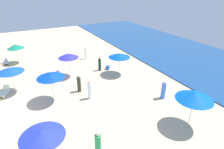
{
  "coord_description": "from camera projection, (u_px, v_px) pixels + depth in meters",
  "views": [
    {
      "loc": [
        13.73,
        2.85,
        8.92
      ],
      "look_at": [
        -0.3,
        10.21,
        1.21
      ],
      "focal_mm": 29.76,
      "sensor_mm": 36.0,
      "label": 1
    }
  ],
  "objects": [
    {
      "name": "umbrella_1",
      "position": [
        50.0,
        75.0,
        14.8
      ],
      "size": [
        2.23,
        2.23,
        2.62
      ],
      "color": "silver",
      "rests_on": "ground_plane"
    },
    {
      "name": "lounge_chair_5_0",
      "position": [
        4.0,
        92.0,
        16.53
      ],
      "size": [
        1.4,
        1.08,
        0.74
      ],
      "rotation": [
        0.0,
        0.0,
        1.09
      ],
      "color": "silver",
      "rests_on": "ground_plane"
    },
    {
      "name": "umbrella_0",
      "position": [
        195.0,
        96.0,
        12.04
      ],
      "size": [
        2.43,
        2.43,
        2.68
      ],
      "color": "silver",
      "rests_on": "ground_plane"
    },
    {
      "name": "beachgoer_4",
      "position": [
        79.0,
        84.0,
        16.86
      ],
      "size": [
        0.45,
        0.45,
        1.66
      ],
      "rotation": [
        0.0,
        0.0,
        1.97
      ],
      "color": "#353526",
      "rests_on": "ground_plane"
    },
    {
      "name": "beachgoer_2",
      "position": [
        86.0,
        53.0,
        24.34
      ],
      "size": [
        0.45,
        0.45,
        1.66
      ],
      "rotation": [
        0.0,
        0.0,
        0.62
      ],
      "color": "white",
      "rests_on": "ground_plane"
    },
    {
      "name": "cooler_box_0",
      "position": [
        108.0,
        67.0,
        21.62
      ],
      "size": [
        0.58,
        0.58,
        0.42
      ],
      "primitive_type": "cube",
      "rotation": [
        0.0,
        0.0,
        2.32
      ],
      "color": "#2A61B7",
      "rests_on": "ground_plane"
    },
    {
      "name": "lounge_chair_4_0",
      "position": [
        57.0,
        73.0,
        20.06
      ],
      "size": [
        1.37,
        0.69,
        0.64
      ],
      "rotation": [
        0.0,
        0.0,
        1.62
      ],
      "color": "silver",
      "rests_on": "ground_plane"
    },
    {
      "name": "umbrella_4",
      "position": [
        68.0,
        56.0,
        19.03
      ],
      "size": [
        2.09,
        2.09,
        2.59
      ],
      "color": "silver",
      "rests_on": "ground_plane"
    },
    {
      "name": "beachgoer_0",
      "position": [
        100.0,
        64.0,
        21.07
      ],
      "size": [
        0.44,
        0.44,
        1.59
      ],
      "rotation": [
        0.0,
        0.0,
        4.1
      ],
      "color": "#153322",
      "rests_on": "ground_plane"
    },
    {
      "name": "beachgoer_6",
      "position": [
        98.0,
        145.0,
        10.44
      ],
      "size": [
        0.37,
        0.37,
        1.71
      ],
      "rotation": [
        0.0,
        0.0,
        0.01
      ],
      "color": "#2C9D57",
      "rests_on": "ground_plane"
    },
    {
      "name": "lounge_chair_3_0",
      "position": [
        5.0,
        62.0,
        22.94
      ],
      "size": [
        1.27,
        0.82,
        0.71
      ],
      "rotation": [
        0.0,
        0.0,
        1.72
      ],
      "color": "silver",
      "rests_on": "ground_plane"
    },
    {
      "name": "umbrella_2",
      "position": [
        42.0,
        133.0,
        9.07
      ],
      "size": [
        2.26,
        2.26,
        2.59
      ],
      "color": "silver",
      "rests_on": "ground_plane"
    },
    {
      "name": "umbrella_3",
      "position": [
        15.0,
        46.0,
        22.47
      ],
      "size": [
        1.96,
        1.96,
        2.43
      ],
      "color": "silver",
      "rests_on": "ground_plane"
    },
    {
      "name": "ocean",
      "position": [
        205.0,
        63.0,
        23.33
      ],
      "size": [
        60.0,
        13.49,
        0.12
      ],
      "primitive_type": "cube",
      "color": "navy",
      "rests_on": "ground_plane"
    },
    {
      "name": "beachgoer_1",
      "position": [
        90.0,
        90.0,
        15.79
      ],
      "size": [
        0.4,
        0.4,
        1.7
      ],
      "rotation": [
        0.0,
        0.0,
        1.8
      ],
      "color": "white",
      "rests_on": "ground_plane"
    },
    {
      "name": "beachgoer_3",
      "position": [
        163.0,
        90.0,
        15.85
      ],
      "size": [
        0.52,
        0.52,
        1.65
      ],
      "rotation": [
        0.0,
        0.0,
        3.54
      ],
      "color": "#4477DF",
      "rests_on": "ground_plane"
    },
    {
      "name": "umbrella_6",
      "position": [
        119.0,
        55.0,
        19.61
      ],
      "size": [
        2.32,
        2.32,
        2.39
      ],
      "color": "silver",
      "rests_on": "ground_plane"
    },
    {
      "name": "umbrella_5",
      "position": [
        10.0,
        70.0,
        16.07
      ],
      "size": [
        2.25,
        2.25,
        2.48
      ],
      "color": "silver",
      "rests_on": "ground_plane"
    }
  ]
}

